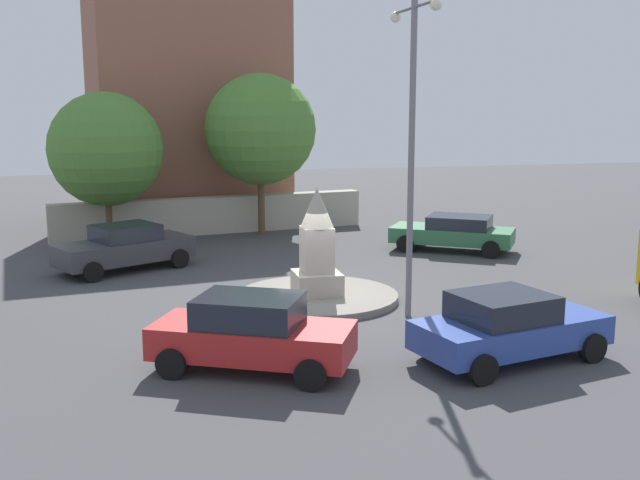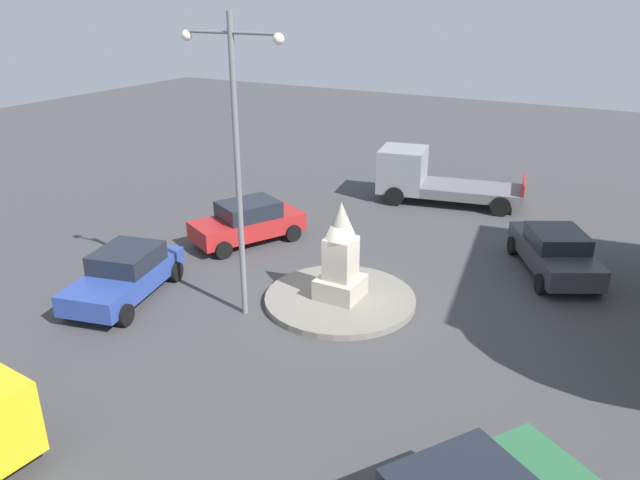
# 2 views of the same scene
# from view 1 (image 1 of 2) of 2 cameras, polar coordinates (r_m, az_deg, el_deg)

# --- Properties ---
(ground_plane) EXTENTS (80.00, 80.00, 0.00)m
(ground_plane) POSITION_cam_1_polar(r_m,az_deg,el_deg) (21.75, -0.22, -4.48)
(ground_plane) COLOR #424244
(traffic_island) EXTENTS (4.57, 4.57, 0.19)m
(traffic_island) POSITION_cam_1_polar(r_m,az_deg,el_deg) (21.72, -0.22, -4.23)
(traffic_island) COLOR gray
(traffic_island) RESTS_ON ground
(monument) EXTENTS (1.27, 1.27, 3.00)m
(monument) POSITION_cam_1_polar(r_m,az_deg,el_deg) (21.41, -0.23, -0.57)
(monument) COLOR #B2AA99
(monument) RESTS_ON traffic_island
(streetlamp) EXTENTS (3.06, 0.28, 8.30)m
(streetlamp) POSITION_cam_1_polar(r_m,az_deg,el_deg) (19.54, 6.84, 8.47)
(streetlamp) COLOR slate
(streetlamp) RESTS_ON ground
(car_green_near_island) EXTENTS (3.96, 4.70, 1.34)m
(car_green_near_island) POSITION_cam_1_polar(r_m,az_deg,el_deg) (29.01, 9.90, 0.58)
(car_green_near_island) COLOR #2D6B42
(car_green_near_island) RESTS_ON ground
(car_dark_grey_parked_right) EXTENTS (3.65, 4.74, 1.52)m
(car_dark_grey_parked_right) POSITION_cam_1_polar(r_m,az_deg,el_deg) (26.17, -14.29, -0.51)
(car_dark_grey_parked_right) COLOR #38383D
(car_dark_grey_parked_right) RESTS_ON ground
(car_red_waiting) EXTENTS (3.38, 4.46, 1.59)m
(car_red_waiting) POSITION_cam_1_polar(r_m,az_deg,el_deg) (16.13, -5.08, -6.85)
(car_red_waiting) COLOR #B22323
(car_red_waiting) RESTS_ON ground
(car_blue_far_side) EXTENTS (2.83, 4.56, 1.51)m
(car_blue_far_side) POSITION_cam_1_polar(r_m,az_deg,el_deg) (17.14, 13.82, -6.22)
(car_blue_far_side) COLOR #2D479E
(car_blue_far_side) RESTS_ON ground
(stone_boundary_wall) EXTENTS (2.62, 13.19, 1.54)m
(stone_boundary_wall) POSITION_cam_1_polar(r_m,az_deg,el_deg) (32.73, -7.95, 1.84)
(stone_boundary_wall) COLOR #B2AA99
(stone_boundary_wall) RESTS_ON ground
(corner_building) EXTENTS (7.34, 9.26, 10.51)m
(corner_building) POSITION_cam_1_polar(r_m,az_deg,el_deg) (36.84, -9.89, 9.73)
(corner_building) COLOR #935B47
(corner_building) RESTS_ON ground
(tree_near_wall) EXTENTS (4.57, 4.57, 6.66)m
(tree_near_wall) POSITION_cam_1_polar(r_m,az_deg,el_deg) (31.93, -4.45, 8.18)
(tree_near_wall) COLOR brown
(tree_near_wall) RESTS_ON ground
(tree_mid_cluster) EXTENTS (4.37, 4.37, 5.88)m
(tree_mid_cluster) POSITION_cam_1_polar(r_m,az_deg,el_deg) (30.67, -15.61, 6.49)
(tree_mid_cluster) COLOR brown
(tree_mid_cluster) RESTS_ON ground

